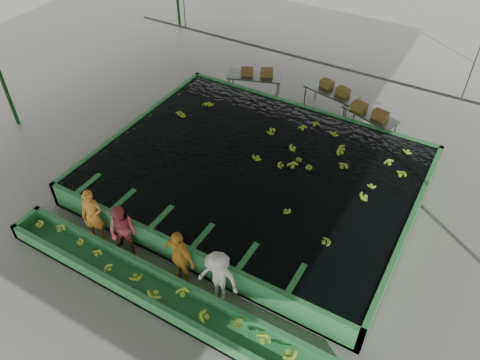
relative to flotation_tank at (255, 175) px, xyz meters
The scene contains 21 objects.
ground 1.57m from the flotation_tank, 90.00° to the right, with size 80.00×80.00×0.00m, color gray.
shed_roof 4.79m from the flotation_tank, 90.00° to the right, with size 20.00×22.00×0.04m, color gray.
shed_posts 2.54m from the flotation_tank, 90.00° to the right, with size 20.00×22.00×5.00m, color #113915, non-canonical shape.
flotation_tank is the anchor object (origin of this frame).
tank_water 0.40m from the flotation_tank, 90.00° to the right, with size 9.70×7.70×0.00m, color black.
sorting_trough 5.10m from the flotation_tank, 90.00° to the right, with size 10.00×1.00×0.50m, color #328944, non-canonical shape.
cableway_rail 4.33m from the flotation_tank, 90.00° to the left, with size 0.08×0.08×14.00m, color #59605B.
rail_hanger_left 7.06m from the flotation_tank, 145.01° to the left, with size 0.04×0.04×2.00m, color #59605B.
rail_hanger_right 7.06m from the flotation_tank, 34.99° to the left, with size 0.04×0.04×2.00m, color #59605B.
worker_a 5.21m from the flotation_tank, 124.12° to the right, with size 0.64×0.42×1.75m, color orange.
worker_b 4.68m from the flotation_tank, 112.87° to the right, with size 0.83×0.64×1.70m, color #C6474B.
worker_c 4.33m from the flotation_tank, 88.67° to the right, with size 1.07×0.45×1.83m, color gold.
worker_d 4.51m from the flotation_tank, 73.33° to the right, with size 1.10×0.63×1.70m, color silver.
packing_table_left 5.57m from the flotation_tank, 119.28° to the left, with size 2.19×0.88×1.00m, color #59605B, non-canonical shape.
packing_table_mid 5.35m from the flotation_tank, 85.36° to the left, with size 2.13×0.85×0.97m, color #59605B, non-canonical shape.
packing_table_right 5.13m from the flotation_tank, 64.05° to the left, with size 2.04×0.81×0.93m, color #59605B, non-canonical shape.
box_stack_left 5.61m from the flotation_tank, 118.38° to the left, with size 1.30×0.36×0.28m, color brown, non-canonical shape.
box_stack_mid 5.44m from the flotation_tank, 84.54° to the left, with size 1.28×0.35×0.28m, color brown, non-canonical shape.
box_stack_right 5.07m from the flotation_tank, 64.16° to the left, with size 1.38×0.38×0.30m, color brown, non-canonical shape.
floating_bananas 0.89m from the flotation_tank, 90.00° to the left, with size 8.64×5.89×0.12m, color #93C12C, non-canonical shape.
trough_bananas 5.10m from the flotation_tank, 90.00° to the right, with size 8.40×0.56×0.11m, color #93C12C, non-canonical shape.
Camera 1 is at (5.34, -8.67, 10.44)m, focal length 35.00 mm.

